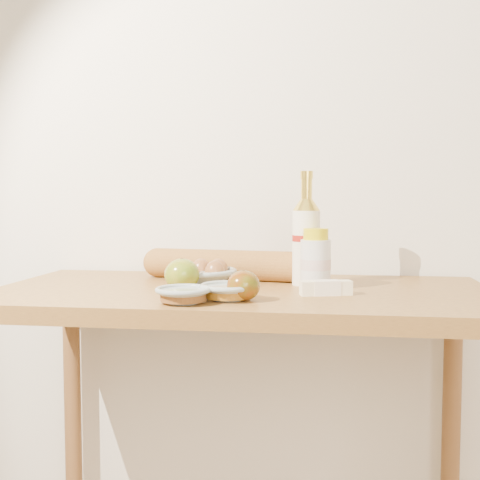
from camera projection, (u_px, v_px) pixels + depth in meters
name	position (u px, v px, depth m)	size (l,w,h in m)	color
back_wall	(257.00, 136.00, 1.76)	(3.50, 0.02, 2.60)	white
table	(242.00, 338.00, 1.47)	(1.20, 0.60, 0.90)	#A27134
bourbon_bottle	(306.00, 239.00, 1.51)	(0.09, 0.09, 0.29)	white
cream_bottle	(316.00, 261.00, 1.45)	(0.09, 0.09, 0.15)	silver
egg_bowl	(201.00, 275.00, 1.51)	(0.22, 0.22, 0.06)	#94A19C
baguette	(226.00, 265.00, 1.61)	(0.49, 0.15, 0.08)	#B37A36
apple_yellowgreen	(182.00, 275.00, 1.42)	(0.08, 0.08, 0.08)	olive
apple_redgreen_right	(243.00, 286.00, 1.28)	(0.09, 0.09, 0.07)	maroon
sugar_bowl	(183.00, 295.00, 1.25)	(0.14, 0.14, 0.03)	#929F9A
syrup_bowl	(228.00, 291.00, 1.29)	(0.13, 0.13, 0.03)	#97A49F
butter_stick	(326.00, 288.00, 1.36)	(0.12, 0.06, 0.03)	#FCF1C3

